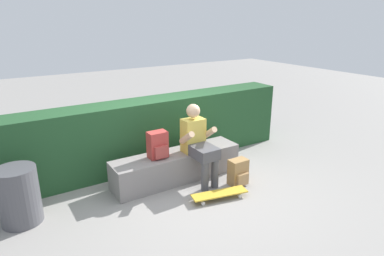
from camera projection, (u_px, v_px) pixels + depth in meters
name	position (u px, v px, depth m)	size (l,w,h in m)	color
ground_plane	(191.00, 189.00, 4.91)	(24.00, 24.00, 0.00)	gray
bench_main	(177.00, 166.00, 5.17)	(2.06, 0.49, 0.44)	gray
person_skater	(198.00, 142.00, 4.99)	(0.49, 0.62, 1.19)	gold
skateboard_near_person	(220.00, 194.00, 4.64)	(0.82, 0.36, 0.09)	gold
backpack_on_bench	(158.00, 145.00, 4.86)	(0.28, 0.23, 0.40)	#B23833
backpack_on_ground	(238.00, 172.00, 5.01)	(0.28, 0.23, 0.40)	#A37A47
hedge_row	(147.00, 133.00, 5.60)	(5.23, 0.55, 1.13)	#214A27
trash_bin	(19.00, 196.00, 4.03)	(0.48, 0.48, 0.72)	#4C4C51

